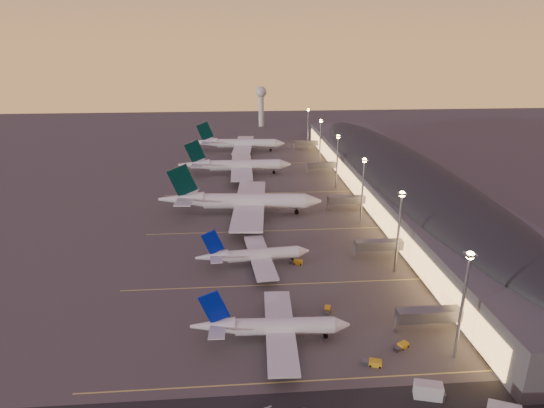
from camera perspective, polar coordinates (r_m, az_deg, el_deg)
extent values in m
plane|color=#464340|center=(137.75, 0.65, -9.06)|extent=(700.00, 700.00, 0.00)
cylinder|color=silver|center=(109.96, 1.62, -15.06)|extent=(23.23, 4.85, 3.93)
cone|color=silver|center=(111.56, 8.74, -14.75)|extent=(3.88, 4.08, 3.93)
cone|color=silver|center=(109.96, -7.44, -14.93)|extent=(10.58, 4.35, 3.93)
cube|color=silver|center=(110.29, 1.01, -15.37)|extent=(8.02, 33.35, 0.43)
cylinder|color=#051486|center=(117.09, 1.18, -13.86)|extent=(5.33, 3.15, 2.95)
cylinder|color=#051486|center=(105.26, 1.67, -18.22)|extent=(5.33, 3.15, 2.95)
cube|color=#051486|center=(107.13, -7.27, -12.69)|extent=(7.22, 0.88, 8.53)
cube|color=silver|center=(109.52, -6.77, -14.68)|extent=(4.20, 12.06, 0.28)
cylinder|color=black|center=(112.52, 6.74, -16.01)|extent=(0.33, 0.33, 1.55)
cylinder|color=black|center=(112.65, 6.73, -16.10)|extent=(1.13, 0.73, 1.10)
cylinder|color=black|center=(113.68, 0.54, -15.44)|extent=(0.33, 0.33, 1.55)
cylinder|color=black|center=(113.81, 0.54, -15.53)|extent=(1.13, 0.73, 1.10)
cylinder|color=black|center=(109.23, 0.68, -17.09)|extent=(0.33, 0.33, 1.55)
cylinder|color=black|center=(109.36, 0.68, -17.19)|extent=(1.13, 0.73, 1.10)
cylinder|color=silver|center=(143.44, -1.09, -6.31)|extent=(22.46, 5.90, 3.78)
cone|color=silver|center=(145.78, 3.94, -5.91)|extent=(3.93, 4.11, 3.78)
cone|color=silver|center=(141.90, -7.58, -6.58)|extent=(10.34, 4.73, 3.78)
cube|color=silver|center=(143.58, -1.52, -6.58)|extent=(9.48, 32.30, 0.42)
cylinder|color=#051486|center=(150.47, -1.64, -5.84)|extent=(5.26, 3.30, 2.83)
cylinder|color=#051486|center=(138.09, -0.78, -8.30)|extent=(5.26, 3.30, 2.83)
cube|color=#051486|center=(139.84, -7.46, -4.77)|extent=(6.95, 1.23, 8.20)
cube|color=silver|center=(141.69, -7.09, -6.35)|extent=(4.67, 11.75, 0.26)
cylinder|color=black|center=(146.18, 2.55, -6.96)|extent=(0.33, 0.33, 1.49)
cylinder|color=black|center=(146.27, 2.55, -7.04)|extent=(1.12, 0.76, 1.06)
cylinder|color=black|center=(146.71, -1.95, -6.85)|extent=(0.33, 0.33, 1.49)
cylinder|color=black|center=(146.81, -1.94, -6.92)|extent=(1.12, 0.76, 1.06)
cylinder|color=black|center=(142.04, -1.64, -7.78)|extent=(0.33, 0.33, 1.49)
cylinder|color=black|center=(142.14, -1.64, -7.86)|extent=(1.12, 0.76, 1.06)
cylinder|color=silver|center=(183.95, -2.20, 0.37)|extent=(41.14, 9.32, 6.17)
cone|color=silver|center=(184.58, 5.16, 0.38)|extent=(7.04, 6.66, 6.17)
cone|color=silver|center=(187.16, -11.30, 0.59)|extent=(18.84, 7.58, 6.17)
cube|color=silver|center=(184.39, -2.81, 0.06)|extent=(16.45, 60.36, 0.68)
cylinder|color=#56595E|center=(197.39, -2.25, 0.76)|extent=(9.54, 5.33, 4.63)
cylinder|color=#56595E|center=(172.79, -2.56, -2.05)|extent=(9.54, 5.33, 4.63)
cube|color=black|center=(184.60, -11.18, 2.93)|extent=(12.20, 1.87, 13.69)
cube|color=silver|center=(186.45, -10.65, 0.86)|extent=(8.23, 21.91, 0.43)
cylinder|color=black|center=(185.56, 3.11, -0.88)|extent=(0.53, 0.53, 2.47)
cylinder|color=black|center=(185.69, 3.10, -0.99)|extent=(1.81, 1.21, 1.73)
cylinder|color=black|center=(189.61, -3.13, -0.43)|extent=(0.53, 0.53, 2.47)
cylinder|color=black|center=(189.73, -3.13, -0.53)|extent=(1.81, 1.21, 1.73)
cylinder|color=black|center=(181.53, -3.27, -1.36)|extent=(0.53, 0.53, 2.47)
cylinder|color=black|center=(181.66, -3.27, -1.47)|extent=(1.81, 1.21, 1.73)
cylinder|color=silver|center=(241.41, -3.42, 4.90)|extent=(36.74, 5.91, 5.55)
cone|color=silver|center=(242.50, 1.64, 5.00)|extent=(5.97, 5.61, 5.55)
cone|color=silver|center=(242.50, -9.75, 4.89)|extent=(16.62, 5.71, 5.55)
cube|color=silver|center=(241.65, -3.83, 4.67)|extent=(11.18, 53.73, 0.61)
cylinder|color=#56595E|center=(253.54, -3.57, 4.95)|extent=(8.33, 4.24, 4.16)
cylinder|color=#56595E|center=(230.78, -3.51, 3.48)|extent=(8.33, 4.24, 4.16)
cube|color=black|center=(240.74, -9.65, 6.55)|extent=(10.95, 0.94, 12.31)
cube|color=silver|center=(242.10, -9.28, 5.10)|extent=(6.11, 19.36, 0.39)
cylinder|color=black|center=(243.02, 0.25, 4.09)|extent=(0.45, 0.45, 2.22)
cylinder|color=black|center=(243.11, 0.25, 4.01)|extent=(1.56, 0.99, 1.55)
cylinder|color=black|center=(246.16, -4.10, 4.24)|extent=(0.45, 0.45, 2.22)
cylinder|color=black|center=(246.25, -4.10, 4.17)|extent=(1.56, 0.99, 1.55)
cylinder|color=black|center=(238.67, -4.10, 3.75)|extent=(0.45, 0.45, 2.22)
cylinder|color=black|center=(238.77, -4.10, 3.67)|extent=(1.56, 0.99, 1.55)
cylinder|color=silver|center=(294.59, -3.24, 7.61)|extent=(37.55, 8.65, 5.63)
cone|color=silver|center=(294.11, 1.00, 7.62)|extent=(6.44, 6.10, 5.63)
cone|color=silver|center=(297.27, -8.50, 7.67)|extent=(17.21, 6.98, 5.63)
cube|color=silver|center=(294.91, -3.59, 7.42)|extent=(15.22, 55.09, 0.62)
cylinder|color=#56595E|center=(306.91, -3.22, 7.54)|extent=(8.72, 4.89, 4.22)
cylinder|color=#56595E|center=(283.59, -3.49, 6.53)|extent=(8.72, 4.89, 4.22)
cube|color=black|center=(295.76, -8.41, 9.05)|extent=(11.13, 1.75, 12.49)
cube|color=silver|center=(296.80, -8.11, 7.84)|extent=(7.58, 20.01, 0.39)
cylinder|color=black|center=(294.92, -0.18, 6.87)|extent=(0.49, 0.49, 2.25)
cylinder|color=black|center=(295.00, -0.18, 6.80)|extent=(1.65, 1.11, 1.58)
cylinder|color=black|center=(299.46, -3.76, 7.02)|extent=(0.49, 0.49, 2.25)
cylinder|color=black|center=(299.53, -3.76, 6.96)|extent=(1.65, 1.11, 1.58)
cylinder|color=black|center=(291.79, -3.87, 6.69)|extent=(0.49, 0.49, 2.25)
cylinder|color=black|center=(291.87, -3.86, 6.62)|extent=(1.65, 1.11, 1.58)
cube|color=#494A4E|center=(214.82, 15.58, 2.62)|extent=(40.00, 255.00, 12.00)
ellipsoid|color=black|center=(213.23, 15.73, 4.16)|extent=(39.00, 253.00, 10.92)
cube|color=#FFB663|center=(209.11, 10.34, 2.29)|extent=(0.40, 244.80, 8.00)
cube|color=#56595E|center=(118.26, 19.15, -12.98)|extent=(16.00, 3.20, 3.00)
cylinder|color=slate|center=(116.69, 15.30, -14.36)|extent=(0.70, 0.70, 4.40)
cube|color=#56595E|center=(151.06, 13.31, -5.01)|extent=(16.00, 3.20, 3.00)
cylinder|color=slate|center=(149.83, 10.31, -5.97)|extent=(0.70, 0.70, 4.40)
cube|color=#56595E|center=(191.26, 9.36, 0.55)|extent=(16.00, 3.20, 3.00)
cylinder|color=slate|center=(190.29, 6.98, -0.17)|extent=(0.70, 0.70, 4.40)
cube|color=#56595E|center=(244.59, 6.27, 4.89)|extent=(16.00, 3.20, 3.00)
cylinder|color=slate|center=(243.83, 4.40, 4.35)|extent=(0.70, 0.70, 4.40)
cube|color=#56595E|center=(298.31, 4.31, 7.62)|extent=(16.00, 3.20, 3.00)
cylinder|color=slate|center=(297.69, 2.76, 7.18)|extent=(0.70, 0.70, 4.40)
cylinder|color=slate|center=(107.43, 22.72, -11.99)|extent=(0.70, 0.70, 25.00)
cube|color=slate|center=(101.71, 23.65, -5.84)|extent=(2.20, 2.20, 0.50)
sphere|color=#F2C95B|center=(101.79, 23.63, -5.94)|extent=(1.80, 1.80, 1.80)
cylinder|color=slate|center=(139.91, 15.55, -3.67)|extent=(0.70, 0.70, 25.00)
cube|color=slate|center=(135.56, 16.04, 1.27)|extent=(2.20, 2.20, 0.50)
sphere|color=#F2C95B|center=(135.62, 16.03, 1.19)|extent=(1.80, 1.80, 1.80)
cylinder|color=slate|center=(175.52, 11.27, 1.44)|extent=(0.70, 0.70, 25.00)
cube|color=slate|center=(172.07, 11.55, 5.46)|extent=(2.20, 2.20, 0.50)
sphere|color=#F2C95B|center=(172.12, 11.54, 5.40)|extent=(1.80, 1.80, 1.80)
cylinder|color=slate|center=(217.41, 8.16, 5.13)|extent=(0.70, 0.70, 25.00)
cube|color=slate|center=(214.64, 8.33, 8.41)|extent=(2.20, 2.20, 0.50)
sphere|color=#F2C95B|center=(214.68, 8.32, 8.36)|extent=(1.80, 1.80, 1.80)
cylinder|color=slate|center=(260.34, 6.05, 7.61)|extent=(0.70, 0.70, 25.00)
cube|color=slate|center=(258.03, 6.15, 10.37)|extent=(2.20, 2.20, 0.50)
sphere|color=#F2C95B|center=(258.06, 6.15, 10.32)|extent=(1.80, 1.80, 1.80)
cylinder|color=slate|center=(303.87, 4.53, 9.38)|extent=(0.70, 0.70, 25.00)
cube|color=slate|center=(301.90, 4.59, 11.75)|extent=(2.20, 2.20, 0.50)
sphere|color=#F2C95B|center=(301.92, 4.59, 11.71)|extent=(1.80, 1.80, 1.80)
cylinder|color=silver|center=(384.65, -1.36, 11.65)|extent=(4.40, 4.40, 26.00)
sphere|color=silver|center=(382.88, -1.38, 13.88)|extent=(9.00, 9.00, 9.00)
cube|color=#D8C659|center=(100.82, 3.11, -21.35)|extent=(90.00, 0.36, 0.00)
cube|color=#D8C659|center=(133.40, 0.85, -10.08)|extent=(90.00, 0.36, 0.00)
cube|color=#D8C659|center=(169.20, -0.41, -3.38)|extent=(90.00, 0.36, 0.00)
cube|color=#D8C659|center=(211.28, -1.29, 1.37)|extent=(90.00, 0.36, 0.00)
cube|color=#D8C659|center=(264.02, -1.98, 5.09)|extent=(90.00, 0.36, 0.00)
cube|color=gold|center=(106.53, 12.84, -18.87)|extent=(3.08, 2.44, 1.23)
cube|color=#56595E|center=(106.60, 11.69, -18.85)|extent=(1.95, 1.88, 0.90)
cylinder|color=black|center=(107.44, 13.40, -18.79)|extent=(0.53, 0.35, 0.49)
cylinder|color=black|center=(106.12, 13.38, -19.35)|extent=(0.53, 0.35, 0.49)
cylinder|color=black|center=(107.40, 12.27, -18.71)|extent=(0.53, 0.35, 0.49)
cylinder|color=black|center=(106.08, 12.23, -19.26)|extent=(0.53, 0.35, 0.49)
cube|color=gold|center=(113.14, 16.11, -16.65)|extent=(2.91, 2.62, 1.13)
cube|color=#56595E|center=(111.99, 15.50, -17.10)|extent=(1.93, 1.90, 0.82)
cylinder|color=black|center=(114.32, 16.08, -16.44)|extent=(0.48, 0.40, 0.45)
cylinder|color=black|center=(113.61, 16.72, -16.76)|extent=(0.48, 0.40, 0.45)
cylinder|color=black|center=(113.08, 15.48, -16.82)|extent=(0.48, 0.40, 0.45)
cylinder|color=black|center=(112.36, 16.12, -17.15)|extent=(0.48, 0.40, 0.45)
cube|color=gold|center=(144.85, 3.28, -7.30)|extent=(3.04, 2.40, 1.22)
cube|color=#56595E|center=(145.23, 2.50, -7.28)|extent=(1.92, 1.85, 0.89)
cylinder|color=black|center=(145.60, 3.73, -7.32)|extent=(0.53, 0.34, 0.49)
cylinder|color=black|center=(144.14, 3.61, -7.61)|extent=(0.53, 0.34, 0.49)
cylinder|color=black|center=(145.89, 2.95, -7.24)|extent=(0.53, 0.34, 0.49)
cylinder|color=black|center=(144.43, 2.83, -7.53)|extent=(0.53, 0.34, 0.49)
cube|color=silver|center=(101.06, 19.00, -21.25)|extent=(5.78, 3.61, 3.32)
cube|color=#56595E|center=(102.00, 20.34, -21.57)|extent=(2.24, 2.52, 1.76)
cube|color=gold|center=(122.35, 6.97, -12.93)|extent=(2.13, 2.73, 1.10)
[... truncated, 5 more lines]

